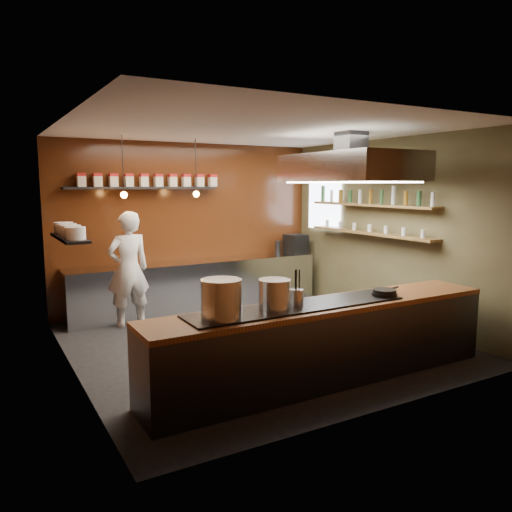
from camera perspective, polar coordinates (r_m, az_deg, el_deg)
floor at (r=7.29m, az=0.18°, el=-9.86°), size 5.00×5.00×0.00m
back_wall at (r=9.22m, az=-7.56°, el=3.39°), size 5.00×0.00×5.00m
left_wall at (r=6.14m, az=-20.51°, el=0.55°), size 0.00×5.00×5.00m
right_wall at (r=8.49m, az=15.01°, el=2.77°), size 0.00×5.00×5.00m
ceiling at (r=6.97m, az=0.19°, el=14.28°), size 5.00×5.00×0.00m
window_pane at (r=9.72m, az=7.81°, el=5.99°), size 0.00×1.00×1.00m
prep_counter at (r=9.07m, az=-6.65°, el=-3.38°), size 4.60×0.65×0.90m
pass_counter at (r=5.88m, az=8.02°, el=-9.67°), size 4.40×0.72×0.94m
tin_shelf at (r=8.76m, az=-12.81°, el=7.59°), size 2.60×0.26×0.04m
plate_shelf at (r=7.14m, az=-20.56°, el=1.96°), size 0.30×1.40×0.04m
bottle_shelf_upper at (r=8.57m, az=12.93°, el=5.71°), size 0.26×2.80×0.04m
bottle_shelf_lower at (r=8.60m, az=12.83°, el=2.58°), size 0.26×2.80×0.04m
extractor_hood at (r=7.36m, az=10.74°, el=9.95°), size 1.20×2.00×0.72m
pendant_left at (r=7.99m, az=-14.87°, el=7.14°), size 0.10×0.10×0.95m
pendant_right at (r=8.37m, az=-6.85°, el=7.39°), size 0.10×0.10×0.95m
storage_tins at (r=8.80m, az=-11.90°, el=8.48°), size 2.43×0.13×0.22m
plate_stacks at (r=7.13m, az=-20.60°, el=2.75°), size 0.26×1.16×0.16m
bottles at (r=8.57m, az=12.96°, el=6.64°), size 0.06×2.66×0.24m
wine_glasses at (r=8.60m, az=12.85°, el=3.15°), size 0.07×2.37×0.13m
stockpot_large at (r=4.96m, az=-3.96°, el=-4.92°), size 0.50×0.50×0.40m
stockpot_small at (r=5.30m, az=2.13°, el=-4.42°), size 0.41×0.41×0.33m
utensil_crock at (r=5.49m, az=4.72°, el=-4.78°), size 0.16×0.16×0.18m
frying_pan at (r=6.19m, az=14.48°, el=-4.05°), size 0.46×0.30×0.08m
butter_jar at (r=6.25m, az=14.46°, el=-4.04°), size 0.13×0.13×0.09m
espresso_machine at (r=9.94m, az=4.55°, el=1.40°), size 0.42×0.41×0.38m
chef at (r=8.20m, az=-14.34°, el=-1.46°), size 0.71×0.51×1.84m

